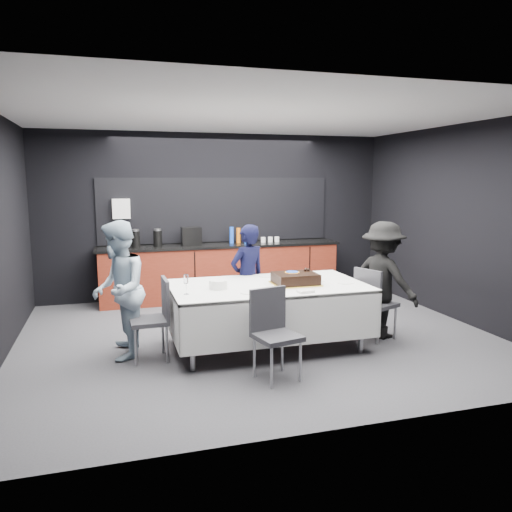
{
  "coord_description": "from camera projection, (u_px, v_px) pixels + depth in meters",
  "views": [
    {
      "loc": [
        -1.79,
        -5.98,
        2.04
      ],
      "look_at": [
        0.0,
        0.1,
        1.05
      ],
      "focal_mm": 35.0,
      "sensor_mm": 36.0,
      "label": 1
    }
  ],
  "objects": [
    {
      "name": "chair_right",
      "position": [
        373.0,
        299.0,
        6.29
      ],
      "size": [
        0.54,
        0.54,
        0.92
      ],
      "color": "#2F2E34",
      "rests_on": "ground"
    },
    {
      "name": "cake_assembly",
      "position": [
        295.0,
        279.0,
        5.99
      ],
      "size": [
        0.55,
        0.45,
        0.17
      ],
      "color": "yellow",
      "rests_on": "party_table"
    },
    {
      "name": "champagne_flute",
      "position": [
        186.0,
        280.0,
        5.45
      ],
      "size": [
        0.06,
        0.06,
        0.22
      ],
      "color": "white",
      "rests_on": "party_table"
    },
    {
      "name": "loose_plate_right_a",
      "position": [
        316.0,
        280.0,
        6.19
      ],
      "size": [
        0.22,
        0.22,
        0.01
      ],
      "primitive_type": "cylinder",
      "color": "white",
      "rests_on": "party_table"
    },
    {
      "name": "chair_near",
      "position": [
        273.0,
        327.0,
        5.11
      ],
      "size": [
        0.5,
        0.5,
        0.92
      ],
      "color": "#2F2E34",
      "rests_on": "ground"
    },
    {
      "name": "loose_plate_near",
      "position": [
        249.0,
        292.0,
        5.55
      ],
      "size": [
        0.2,
        0.2,
        0.01
      ],
      "primitive_type": "cylinder",
      "color": "white",
      "rests_on": "party_table"
    },
    {
      "name": "plate_stack",
      "position": [
        218.0,
        284.0,
        5.75
      ],
      "size": [
        0.21,
        0.21,
        0.1
      ],
      "primitive_type": "cylinder",
      "color": "white",
      "rests_on": "party_table"
    },
    {
      "name": "person_center",
      "position": [
        248.0,
        279.0,
        6.61
      ],
      "size": [
        0.62,
        0.52,
        1.45
      ],
      "primitive_type": "imported",
      "rotation": [
        0.0,
        0.0,
        3.52
      ],
      "color": "black",
      "rests_on": "ground"
    },
    {
      "name": "person_right",
      "position": [
        383.0,
        280.0,
        6.4
      ],
      "size": [
        0.93,
        1.12,
        1.5
      ],
      "primitive_type": "imported",
      "rotation": [
        0.0,
        0.0,
        2.03
      ],
      "color": "black",
      "rests_on": "ground"
    },
    {
      "name": "kitchenette",
      "position": [
        220.0,
        267.0,
        8.5
      ],
      "size": [
        4.1,
        0.64,
        2.05
      ],
      "color": "#5D1B0E",
      "rests_on": "ground"
    },
    {
      "name": "fork_pile",
      "position": [
        306.0,
        291.0,
        5.56
      ],
      "size": [
        0.19,
        0.14,
        0.03
      ],
      "primitive_type": "cube",
      "rotation": [
        0.0,
        0.0,
        0.15
      ],
      "color": "white",
      "rests_on": "party_table"
    },
    {
      "name": "party_table",
      "position": [
        268.0,
        296.0,
        6.01
      ],
      "size": [
        2.32,
        1.32,
        0.78
      ],
      "color": "#99999E",
      "rests_on": "ground"
    },
    {
      "name": "room_shell",
      "position": [
        258.0,
        193.0,
        6.2
      ],
      "size": [
        6.04,
        5.04,
        2.82
      ],
      "color": "white",
      "rests_on": "ground"
    },
    {
      "name": "loose_plate_right_b",
      "position": [
        345.0,
        283.0,
        6.07
      ],
      "size": [
        0.2,
        0.2,
        0.01
      ],
      "primitive_type": "cylinder",
      "color": "white",
      "rests_on": "party_table"
    },
    {
      "name": "loose_plate_far",
      "position": [
        266.0,
        276.0,
        6.47
      ],
      "size": [
        0.18,
        0.18,
        0.01
      ],
      "primitive_type": "cylinder",
      "color": "white",
      "rests_on": "party_table"
    },
    {
      "name": "person_left",
      "position": [
        118.0,
        290.0,
        5.65
      ],
      "size": [
        0.65,
        0.81,
        1.58
      ],
      "primitive_type": "imported",
      "rotation": [
        0.0,
        0.0,
        -1.65
      ],
      "color": "#A4BBCE",
      "rests_on": "ground"
    },
    {
      "name": "chair_left",
      "position": [
        156.0,
        313.0,
        5.63
      ],
      "size": [
        0.43,
        0.43,
        0.92
      ],
      "color": "#2F2E34",
      "rests_on": "ground"
    },
    {
      "name": "ground",
      "position": [
        258.0,
        337.0,
        6.48
      ],
      "size": [
        6.0,
        6.0,
        0.0
      ],
      "primitive_type": "plane",
      "color": "#414146",
      "rests_on": "ground"
    }
  ]
}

